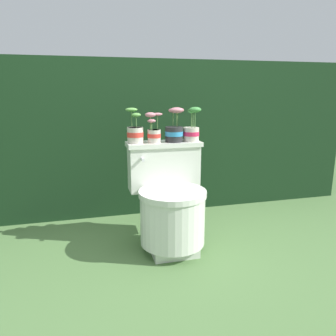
{
  "coord_description": "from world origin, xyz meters",
  "views": [
    {
      "loc": [
        -0.47,
        -1.93,
        1.04
      ],
      "look_at": [
        0.06,
        0.1,
        0.54
      ],
      "focal_mm": 35.0,
      "sensor_mm": 36.0,
      "label": 1
    }
  ],
  "objects_px": {
    "potted_plant_left": "(135,132)",
    "potted_plant_midleft": "(154,132)",
    "toilet": "(170,203)",
    "potted_plant_middle": "(174,130)",
    "potted_plant_midright": "(192,130)"
  },
  "relations": [
    {
      "from": "potted_plant_middle",
      "to": "potted_plant_midright",
      "type": "relative_size",
      "value": 0.99
    },
    {
      "from": "potted_plant_midleft",
      "to": "potted_plant_midright",
      "type": "bearing_deg",
      "value": 0.51
    },
    {
      "from": "potted_plant_middle",
      "to": "toilet",
      "type": "bearing_deg",
      "value": -115.31
    },
    {
      "from": "potted_plant_left",
      "to": "potted_plant_middle",
      "type": "xyz_separation_m",
      "value": [
        0.27,
        -0.0,
        0.01
      ]
    },
    {
      "from": "potted_plant_left",
      "to": "potted_plant_middle",
      "type": "distance_m",
      "value": 0.27
    },
    {
      "from": "toilet",
      "to": "potted_plant_left",
      "type": "height_order",
      "value": "potted_plant_left"
    },
    {
      "from": "potted_plant_midleft",
      "to": "potted_plant_midright",
      "type": "relative_size",
      "value": 0.86
    },
    {
      "from": "toilet",
      "to": "potted_plant_midleft",
      "type": "distance_m",
      "value": 0.48
    },
    {
      "from": "potted_plant_midleft",
      "to": "potted_plant_midright",
      "type": "distance_m",
      "value": 0.27
    },
    {
      "from": "potted_plant_midleft",
      "to": "potted_plant_left",
      "type": "bearing_deg",
      "value": 175.25
    },
    {
      "from": "potted_plant_middle",
      "to": "potted_plant_midright",
      "type": "height_order",
      "value": "potted_plant_midright"
    },
    {
      "from": "potted_plant_left",
      "to": "potted_plant_midleft",
      "type": "relative_size",
      "value": 1.15
    },
    {
      "from": "potted_plant_left",
      "to": "potted_plant_midleft",
      "type": "bearing_deg",
      "value": -4.75
    },
    {
      "from": "toilet",
      "to": "potted_plant_left",
      "type": "xyz_separation_m",
      "value": [
        -0.2,
        0.15,
        0.46
      ]
    },
    {
      "from": "potted_plant_left",
      "to": "potted_plant_midright",
      "type": "height_order",
      "value": "potted_plant_midright"
    }
  ]
}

